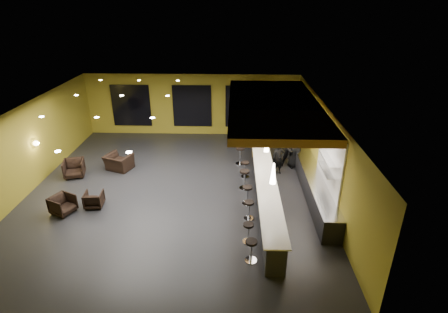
{
  "coord_description": "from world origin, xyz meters",
  "views": [
    {
      "loc": [
        2.41,
        -12.74,
        7.4
      ],
      "look_at": [
        2.0,
        0.5,
        1.3
      ],
      "focal_mm": 28.0,
      "sensor_mm": 36.0,
      "label": 1
    }
  ],
  "objects_px": {
    "pendant_2": "(262,121)",
    "bar_stool_2": "(249,208)",
    "bar_stool_3": "(247,193)",
    "pendant_1": "(267,143)",
    "staff_c": "(295,152)",
    "armchair_b": "(94,199)",
    "bar_stool_1": "(248,230)",
    "bar_stool_0": "(251,248)",
    "bar_stool_5": "(245,167)",
    "bar_stool_4": "(245,177)",
    "pendant_0": "(273,173)",
    "bar_counter": "(265,192)",
    "armchair_d": "(119,162)",
    "bar_stool_6": "(240,154)",
    "armchair_a": "(63,205)",
    "prep_counter": "(314,188)",
    "staff_b": "(292,148)",
    "armchair_c": "(74,168)",
    "staff_a": "(278,158)",
    "column": "(259,122)"
  },
  "relations": [
    {
      "from": "bar_stool_1",
      "to": "bar_stool_3",
      "type": "bearing_deg",
      "value": 89.11
    },
    {
      "from": "pendant_1",
      "to": "bar_stool_5",
      "type": "height_order",
      "value": "pendant_1"
    },
    {
      "from": "prep_counter",
      "to": "staff_a",
      "type": "bearing_deg",
      "value": 120.99
    },
    {
      "from": "staff_b",
      "to": "bar_stool_6",
      "type": "relative_size",
      "value": 2.16
    },
    {
      "from": "column",
      "to": "bar_stool_3",
      "type": "distance_m",
      "value": 4.9
    },
    {
      "from": "bar_counter",
      "to": "bar_stool_4",
      "type": "height_order",
      "value": "bar_counter"
    },
    {
      "from": "bar_stool_3",
      "to": "bar_stool_6",
      "type": "relative_size",
      "value": 0.89
    },
    {
      "from": "pendant_1",
      "to": "armchair_d",
      "type": "distance_m",
      "value": 7.25
    },
    {
      "from": "staff_c",
      "to": "armchair_c",
      "type": "distance_m",
      "value": 10.06
    },
    {
      "from": "bar_stool_2",
      "to": "armchair_b",
      "type": "bearing_deg",
      "value": 173.77
    },
    {
      "from": "bar_stool_6",
      "to": "armchair_a",
      "type": "bearing_deg",
      "value": -146.66
    },
    {
      "from": "bar_stool_1",
      "to": "bar_stool_6",
      "type": "relative_size",
      "value": 0.83
    },
    {
      "from": "prep_counter",
      "to": "staff_c",
      "type": "distance_m",
      "value": 2.79
    },
    {
      "from": "armchair_b",
      "to": "bar_stool_2",
      "type": "bearing_deg",
      "value": 168.61
    },
    {
      "from": "staff_c",
      "to": "bar_stool_0",
      "type": "relative_size",
      "value": 2.0
    },
    {
      "from": "column",
      "to": "pendant_0",
      "type": "height_order",
      "value": "column"
    },
    {
      "from": "bar_stool_6",
      "to": "column",
      "type": "bearing_deg",
      "value": 50.28
    },
    {
      "from": "armchair_c",
      "to": "bar_stool_3",
      "type": "bearing_deg",
      "value": -30.99
    },
    {
      "from": "bar_stool_0",
      "to": "bar_stool_3",
      "type": "height_order",
      "value": "bar_stool_3"
    },
    {
      "from": "armchair_d",
      "to": "bar_counter",
      "type": "bearing_deg",
      "value": 178.03
    },
    {
      "from": "pendant_1",
      "to": "bar_stool_0",
      "type": "xyz_separation_m",
      "value": [
        -0.68,
        -3.81,
        -1.87
      ]
    },
    {
      "from": "armchair_a",
      "to": "bar_stool_5",
      "type": "xyz_separation_m",
      "value": [
        6.86,
        3.05,
        0.13
      ]
    },
    {
      "from": "bar_stool_1",
      "to": "bar_stool_5",
      "type": "relative_size",
      "value": 0.96
    },
    {
      "from": "pendant_1",
      "to": "bar_stool_4",
      "type": "distance_m",
      "value": 2.07
    },
    {
      "from": "bar_stool_3",
      "to": "pendant_1",
      "type": "bearing_deg",
      "value": 39.8
    },
    {
      "from": "bar_stool_5",
      "to": "bar_stool_6",
      "type": "bearing_deg",
      "value": 98.88
    },
    {
      "from": "bar_stool_0",
      "to": "bar_stool_6",
      "type": "height_order",
      "value": "bar_stool_6"
    },
    {
      "from": "pendant_2",
      "to": "bar_stool_2",
      "type": "xyz_separation_m",
      "value": [
        -0.67,
        -4.08,
        -1.89
      ]
    },
    {
      "from": "staff_c",
      "to": "armchair_b",
      "type": "relative_size",
      "value": 2.19
    },
    {
      "from": "prep_counter",
      "to": "staff_b",
      "type": "bearing_deg",
      "value": 100.7
    },
    {
      "from": "pendant_2",
      "to": "armchair_a",
      "type": "relative_size",
      "value": 0.9
    },
    {
      "from": "pendant_0",
      "to": "pendant_2",
      "type": "bearing_deg",
      "value": 90.0
    },
    {
      "from": "staff_b",
      "to": "bar_stool_0",
      "type": "height_order",
      "value": "staff_b"
    },
    {
      "from": "pendant_0",
      "to": "bar_stool_0",
      "type": "xyz_separation_m",
      "value": [
        -0.68,
        -1.31,
        -1.87
      ]
    },
    {
      "from": "bar_counter",
      "to": "armchair_c",
      "type": "relative_size",
      "value": 9.2
    },
    {
      "from": "bar_counter",
      "to": "armchair_d",
      "type": "xyz_separation_m",
      "value": [
        -6.6,
        2.75,
        -0.13
      ]
    },
    {
      "from": "bar_stool_1",
      "to": "bar_stool_0",
      "type": "bearing_deg",
      "value": -86.37
    },
    {
      "from": "column",
      "to": "armchair_c",
      "type": "relative_size",
      "value": 4.03
    },
    {
      "from": "bar_stool_1",
      "to": "bar_stool_2",
      "type": "bearing_deg",
      "value": 87.07
    },
    {
      "from": "pendant_2",
      "to": "bar_stool_4",
      "type": "bearing_deg",
      "value": -112.64
    },
    {
      "from": "pendant_1",
      "to": "armchair_b",
      "type": "relative_size",
      "value": 1.02
    },
    {
      "from": "pendant_2",
      "to": "bar_stool_4",
      "type": "xyz_separation_m",
      "value": [
        -0.78,
        -1.87,
        -1.81
      ]
    },
    {
      "from": "armchair_a",
      "to": "bar_stool_6",
      "type": "height_order",
      "value": "bar_stool_6"
    },
    {
      "from": "armchair_c",
      "to": "bar_stool_1",
      "type": "xyz_separation_m",
      "value": [
        7.64,
        -4.4,
        0.07
      ]
    },
    {
      "from": "staff_c",
      "to": "bar_stool_2",
      "type": "xyz_separation_m",
      "value": [
        -2.27,
        -4.32,
        -0.29
      ]
    },
    {
      "from": "armchair_b",
      "to": "bar_stool_6",
      "type": "bearing_deg",
      "value": -150.5
    },
    {
      "from": "pendant_2",
      "to": "staff_c",
      "type": "bearing_deg",
      "value": 8.7
    },
    {
      "from": "pendant_2",
      "to": "bar_stool_5",
      "type": "relative_size",
      "value": 0.94
    },
    {
      "from": "armchair_c",
      "to": "bar_stool_0",
      "type": "bearing_deg",
      "value": -50.46
    },
    {
      "from": "pendant_1",
      "to": "bar_stool_2",
      "type": "distance_m",
      "value": 2.55
    }
  ]
}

